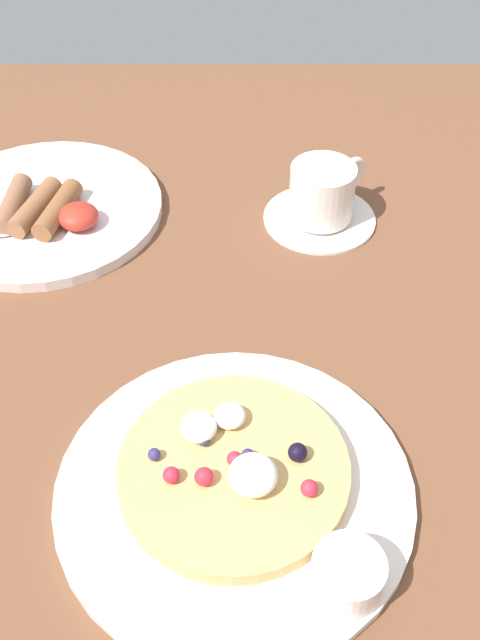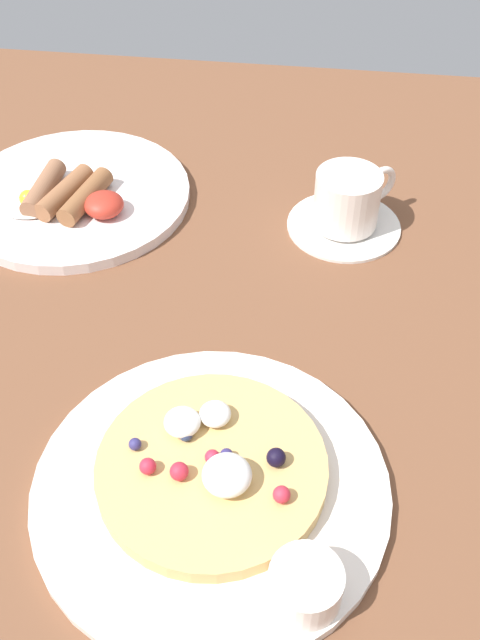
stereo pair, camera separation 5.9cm
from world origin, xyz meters
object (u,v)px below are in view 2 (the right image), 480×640
Objects in this scene: pancake_plate at (211,487)px; coffee_cup at (348,198)px; coffee_saucer at (344,225)px; breakfast_plate at (75,195)px; syrup_ramekin at (305,585)px.

pancake_plate is 36.92cm from coffee_cup.
pancake_plate is 36.61cm from coffee_saucer.
breakfast_plate is (-21.82, 36.51, 0.13)cm from pancake_plate.
coffee_cup reaches higher than breakfast_plate.
pancake_plate is 11.50cm from syrup_ramekin.
syrup_ramekin is at bearing -45.81° from pancake_plate.
breakfast_plate reaches higher than pancake_plate.
coffee_saucer is at bearing 75.09° from pancake_plate.
pancake_plate is 5.44× the size of syrup_ramekin.
coffee_saucer is (31.24, -1.13, -0.27)cm from breakfast_plate.
breakfast_plate is 2.97× the size of coffee_cup.
syrup_ramekin is 43.56cm from coffee_saucer.
pancake_plate is at bearing 134.19° from syrup_ramekin.
coffee_cup is at bearing 74.92° from pancake_plate.
breakfast_plate reaches higher than coffee_saucer.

